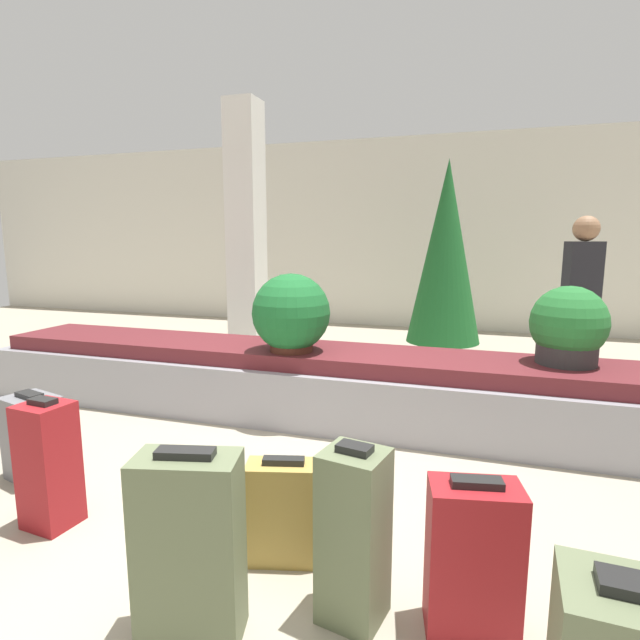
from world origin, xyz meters
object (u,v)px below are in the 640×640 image
Objects in this scene: decorated_tree at (446,253)px; pillar at (246,233)px; suitcase_3 at (49,465)px; suitcase_4 at (190,548)px; traveler_0 at (581,288)px; suitcase_1 at (33,438)px; potted_plant_0 at (568,327)px; suitcase_6 at (473,559)px; suitcase_7 at (354,536)px; potted_plant_1 at (291,315)px; suitcase_2 at (284,512)px.

pillar is at bearing -160.36° from decorated_tree.
pillar is 4.13m from suitcase_3.
suitcase_3 is 5.13m from decorated_tree.
suitcase_4 is at bearing -96.20° from decorated_tree.
suitcase_4 is 4.41m from traveler_0.
suitcase_1 is 0.97× the size of potted_plant_0.
potted_plant_0 is at bearing 43.28° from suitcase_4.
suitcase_7 reaches higher than suitcase_6.
pillar reaches higher than traveler_0.
suitcase_6 is 0.86× the size of suitcase_7.
suitcase_6 is at bearing 3.13° from suitcase_3.
potted_plant_1 is at bearing -173.71° from potted_plant_0.
potted_plant_0 reaches higher than suitcase_4.
decorated_tree reaches higher than suitcase_4.
suitcase_3 is 4.69m from traveler_0.
suitcase_7 is 1.15× the size of potted_plant_1.
traveler_0 reaches higher than suitcase_3.
suitcase_4 is 0.44× the size of traveler_0.
potted_plant_0 is 1.41m from traveler_0.
potted_plant_1 is (-2.11, -0.23, 0.03)m from potted_plant_0.
potted_plant_0 is at bearing -120.36° from traveler_0.
suitcase_4 is 1.19× the size of suitcase_6.
decorated_tree is at bearing 77.19° from suitcase_1.
suitcase_6 is (2.70, -0.47, 0.04)m from suitcase_1.
suitcase_2 is 1.32m from suitcase_3.
potted_plant_0 is at bearing 38.71° from suitcase_2.
suitcase_6 is at bearing -52.53° from potted_plant_1.
potted_plant_0 reaches higher than suitcase_3.
suitcase_3 is at bearing -21.33° from suitcase_1.
decorated_tree is (0.56, 5.17, 0.97)m from suitcase_4.
potted_plant_1 reaches higher than suitcase_7.
suitcase_3 reaches higher than suitcase_1.
traveler_0 is (1.78, 3.36, 0.80)m from suitcase_2.
potted_plant_0 is (1.47, 2.00, 0.63)m from suitcase_2.
potted_plant_1 is 2.90m from traveler_0.
suitcase_2 is at bearing 158.87° from suitcase_7.
suitcase_6 is 3.74m from traveler_0.
pillar reaches higher than potted_plant_0.
decorated_tree reaches higher than potted_plant_1.
suitcase_6 reaches higher than suitcase_2.
decorated_tree reaches higher than suitcase_6.
pillar is 4.84m from suitcase_4.
suitcase_3 is 1.09× the size of potted_plant_1.
potted_plant_0 reaches higher than suitcase_6.
suitcase_3 is (-1.31, -0.10, 0.09)m from suitcase_2.
traveler_0 is at bearing 33.44° from potted_plant_1.
decorated_tree is (1.03, 2.86, 0.44)m from potted_plant_1.
pillar is 5.06m from suitcase_6.
suitcase_6 reaches higher than suitcase_1.
potted_plant_0 is at bearing 41.80° from suitcase_1.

